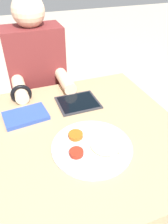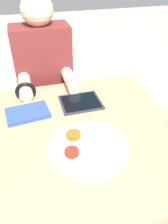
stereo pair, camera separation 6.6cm
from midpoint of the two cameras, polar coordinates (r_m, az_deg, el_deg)
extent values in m
plane|color=#B2A893|center=(1.52, 0.14, -25.82)|extent=(12.00, 12.00, 0.00)
cube|color=#9E7F5B|center=(1.22, 0.17, -17.86)|extent=(0.92, 0.89, 0.71)
cylinder|color=#B7BABF|center=(0.88, 3.36, -9.20)|extent=(0.32, 0.32, 0.01)
cylinder|color=#B75114|center=(0.91, -0.67, -6.01)|extent=(0.06, 0.06, 0.02)
cylinder|color=maroon|center=(0.84, -0.91, -10.50)|extent=(0.05, 0.05, 0.02)
cylinder|color=#DBBC7F|center=(0.88, 7.24, -8.79)|extent=(0.13, 0.13, 0.01)
cylinder|color=#B7BABF|center=(0.82, 5.94, -12.80)|extent=(0.15, 0.01, 0.01)
sphere|color=#B7BABF|center=(0.84, 10.73, -11.63)|extent=(0.02, 0.02, 0.02)
cube|color=silver|center=(1.08, -12.77, -0.54)|extent=(0.21, 0.15, 0.01)
cube|color=#28428E|center=(1.07, -12.82, -0.28)|extent=(0.21, 0.16, 0.02)
cube|color=#28282D|center=(1.13, 0.78, 2.49)|extent=(0.21, 0.18, 0.01)
cube|color=black|center=(1.13, 0.79, 2.68)|extent=(0.19, 0.16, 0.00)
cube|color=black|center=(1.73, -7.54, -4.90)|extent=(0.31, 0.22, 0.44)
cube|color=maroon|center=(1.45, -9.11, 10.42)|extent=(0.34, 0.20, 0.57)
sphere|color=beige|center=(1.34, -10.72, 24.76)|extent=(0.18, 0.18, 0.18)
cylinder|color=beige|center=(1.26, -13.72, 6.73)|extent=(0.07, 0.24, 0.07)
cylinder|color=beige|center=(1.29, -2.18, 8.42)|extent=(0.07, 0.24, 0.07)
torus|color=black|center=(1.20, -13.46, 5.15)|extent=(0.11, 0.02, 0.11)
camera|label=1|loc=(0.03, -88.03, 1.42)|focal=35.00mm
camera|label=2|loc=(0.03, 91.97, -1.42)|focal=35.00mm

